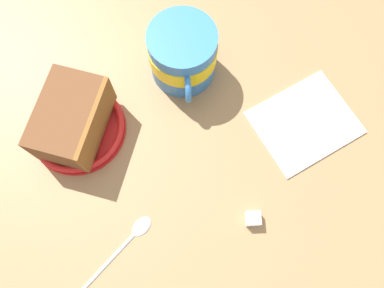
% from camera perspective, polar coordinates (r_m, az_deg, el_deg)
% --- Properties ---
extents(ground_plane, '(1.51, 1.51, 0.03)m').
position_cam_1_polar(ground_plane, '(0.56, -5.33, -0.40)').
color(ground_plane, '#936D47').
extents(small_plate, '(0.14, 0.14, 0.02)m').
position_cam_1_polar(small_plate, '(0.56, -16.76, 2.36)').
color(small_plate, red).
rests_on(small_plate, ground_plane).
extents(cake_slice, '(0.11, 0.13, 0.07)m').
position_cam_1_polar(cake_slice, '(0.53, -17.46, 3.49)').
color(cake_slice, brown).
rests_on(cake_slice, small_plate).
extents(tea_mug, '(0.10, 0.11, 0.09)m').
position_cam_1_polar(tea_mug, '(0.54, -1.39, 13.36)').
color(tea_mug, '#3372BF').
rests_on(tea_mug, ground_plane).
extents(teaspoon, '(0.03, 0.14, 0.01)m').
position_cam_1_polar(teaspoon, '(0.52, -9.52, -14.02)').
color(teaspoon, silver).
rests_on(teaspoon, ground_plane).
extents(folded_napkin, '(0.16, 0.17, 0.01)m').
position_cam_1_polar(folded_napkin, '(0.57, 16.50, 3.14)').
color(folded_napkin, white).
rests_on(folded_napkin, ground_plane).
extents(sugar_cube, '(0.03, 0.03, 0.02)m').
position_cam_1_polar(sugar_cube, '(0.51, 9.10, -10.93)').
color(sugar_cube, white).
rests_on(sugar_cube, ground_plane).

